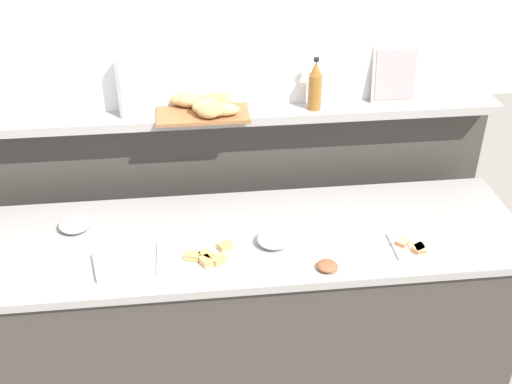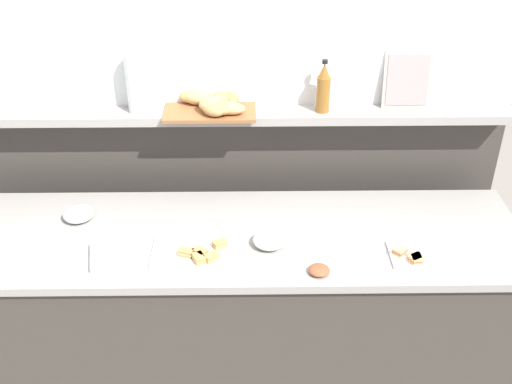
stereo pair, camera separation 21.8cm
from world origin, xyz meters
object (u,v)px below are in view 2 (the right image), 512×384
object	(u,v)px
framed_picture	(407,80)
sandwich_platter_front	(424,255)
water_carafe	(137,83)
glass_bowl_medium	(269,240)
bread_basket	(211,103)
condiment_bowl_red	(319,270)
vinegar_bottle_amber	(323,89)
napkin_stack	(113,255)
glass_bowl_large	(79,214)
sandwich_platter_side	(196,253)

from	to	relation	value
framed_picture	sandwich_platter_front	bearing A→B (deg)	-91.07
framed_picture	water_carafe	size ratio (longest dim) A/B	0.97
glass_bowl_medium	bread_basket	world-z (taller)	bread_basket
condiment_bowl_red	vinegar_bottle_amber	size ratio (longest dim) A/B	0.34
napkin_stack	framed_picture	world-z (taller)	framed_picture
glass_bowl_medium	water_carafe	distance (m)	0.89
condiment_bowl_red	water_carafe	xyz separation A→B (m)	(-0.74, 0.69, 0.48)
water_carafe	framed_picture	bearing A→B (deg)	1.87
sandwich_platter_front	condiment_bowl_red	xyz separation A→B (m)	(-0.42, -0.09, 0.00)
bread_basket	vinegar_bottle_amber	bearing A→B (deg)	-1.77
bread_basket	framed_picture	world-z (taller)	framed_picture
sandwich_platter_front	condiment_bowl_red	size ratio (longest dim) A/B	3.84
bread_basket	glass_bowl_medium	bearing A→B (deg)	-64.86
glass_bowl_medium	vinegar_bottle_amber	size ratio (longest dim) A/B	0.56
condiment_bowl_red	napkin_stack	xyz separation A→B (m)	(-0.80, 0.11, -0.00)
vinegar_bottle_amber	water_carafe	distance (m)	0.81
glass_bowl_medium	bread_basket	distance (m)	0.68
vinegar_bottle_amber	framed_picture	size ratio (longest dim) A/B	0.93
glass_bowl_large	glass_bowl_medium	size ratio (longest dim) A/B	1.00
glass_bowl_large	bread_basket	world-z (taller)	bread_basket
sandwich_platter_front	bread_basket	size ratio (longest dim) A/B	0.77
sandwich_platter_side	glass_bowl_large	bearing A→B (deg)	153.60
sandwich_platter_side	bread_basket	xyz separation A→B (m)	(0.05, 0.57, 0.39)
napkin_stack	vinegar_bottle_amber	world-z (taller)	vinegar_bottle_amber
sandwich_platter_side	glass_bowl_medium	world-z (taller)	glass_bowl_medium
condiment_bowl_red	bread_basket	world-z (taller)	bread_basket
sandwich_platter_front	glass_bowl_large	world-z (taller)	glass_bowl_large
glass_bowl_large	sandwich_platter_front	bearing A→B (deg)	-11.27
sandwich_platter_side	water_carafe	distance (m)	0.79
vinegar_bottle_amber	glass_bowl_medium	bearing A→B (deg)	-116.09
sandwich_platter_side	framed_picture	size ratio (longest dim) A/B	1.25
napkin_stack	bread_basket	world-z (taller)	bread_basket
napkin_stack	water_carafe	distance (m)	0.76
glass_bowl_large	vinegar_bottle_amber	world-z (taller)	vinegar_bottle_amber
sandwich_platter_front	framed_picture	size ratio (longest dim) A/B	1.22
vinegar_bottle_amber	glass_bowl_large	bearing A→B (deg)	-163.95
sandwich_platter_side	napkin_stack	size ratio (longest dim) A/B	1.86
glass_bowl_large	water_carafe	size ratio (longest dim) A/B	0.50
sandwich_platter_side	condiment_bowl_red	bearing A→B (deg)	-14.12
sandwich_platter_front	bread_basket	distance (m)	1.11
water_carafe	sandwich_platter_front	bearing A→B (deg)	-27.05
glass_bowl_large	vinegar_bottle_amber	xyz separation A→B (m)	(1.05, 0.30, 0.44)
sandwich_platter_side	glass_bowl_large	xyz separation A→B (m)	(-0.52, 0.26, 0.01)
glass_bowl_large	napkin_stack	distance (m)	0.33
condiment_bowl_red	vinegar_bottle_amber	bearing A→B (deg)	84.77
glass_bowl_large	glass_bowl_medium	bearing A→B (deg)	-13.78
sandwich_platter_side	napkin_stack	xyz separation A→B (m)	(-0.32, -0.01, 0.00)
bread_basket	water_carafe	size ratio (longest dim) A/B	1.53
glass_bowl_large	water_carafe	xyz separation A→B (m)	(0.25, 0.31, 0.47)
glass_bowl_large	framed_picture	size ratio (longest dim) A/B	0.52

